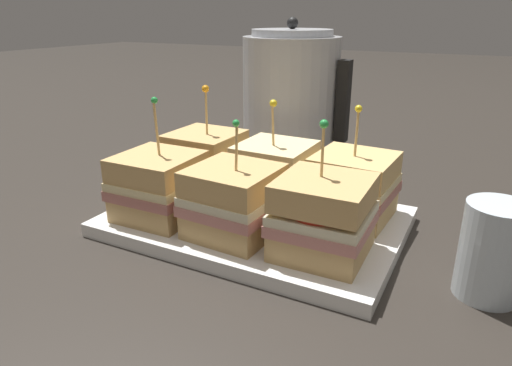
% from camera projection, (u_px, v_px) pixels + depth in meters
% --- Properties ---
extents(ground_plane, '(6.00, 6.00, 0.00)m').
position_uv_depth(ground_plane, '(256.00, 227.00, 0.62)').
color(ground_plane, '#2D2823').
extents(serving_platter, '(0.38, 0.26, 0.02)m').
position_uv_depth(serving_platter, '(256.00, 221.00, 0.62)').
color(serving_platter, white).
rests_on(serving_platter, ground_plane).
extents(sandwich_front_left, '(0.10, 0.10, 0.16)m').
position_uv_depth(sandwich_front_left, '(159.00, 186.00, 0.60)').
color(sandwich_front_left, tan).
rests_on(sandwich_front_left, serving_platter).
extents(sandwich_front_center, '(0.11, 0.11, 0.14)m').
position_uv_depth(sandwich_front_center, '(232.00, 201.00, 0.55)').
color(sandwich_front_center, tan).
rests_on(sandwich_front_center, serving_platter).
extents(sandwich_front_right, '(0.10, 0.10, 0.15)m').
position_uv_depth(sandwich_front_right, '(323.00, 217.00, 0.50)').
color(sandwich_front_right, tan).
rests_on(sandwich_front_right, serving_platter).
extents(sandwich_back_left, '(0.10, 0.10, 0.16)m').
position_uv_depth(sandwich_back_left, '(206.00, 161.00, 0.69)').
color(sandwich_back_left, tan).
rests_on(sandwich_back_left, serving_platter).
extents(sandwich_back_center, '(0.10, 0.10, 0.15)m').
position_uv_depth(sandwich_back_center, '(275.00, 173.00, 0.65)').
color(sandwich_back_center, beige).
rests_on(sandwich_back_center, serving_platter).
extents(sandwich_back_right, '(0.11, 0.11, 0.15)m').
position_uv_depth(sandwich_back_right, '(353.00, 186.00, 0.60)').
color(sandwich_back_right, tan).
rests_on(sandwich_back_right, serving_platter).
extents(kettle_steel, '(0.19, 0.17, 0.27)m').
position_uv_depth(kettle_steel, '(291.00, 101.00, 0.83)').
color(kettle_steel, '#B7BABF').
rests_on(kettle_steel, ground_plane).
extents(drinking_glass, '(0.06, 0.06, 0.10)m').
position_uv_depth(drinking_glass, '(493.00, 251.00, 0.46)').
color(drinking_glass, silver).
rests_on(drinking_glass, ground_plane).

